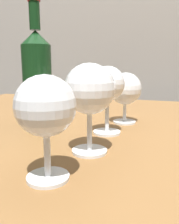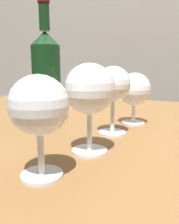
{
  "view_description": "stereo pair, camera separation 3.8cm",
  "coord_description": "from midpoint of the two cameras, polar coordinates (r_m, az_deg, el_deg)",
  "views": [
    {
      "loc": [
        0.16,
        -0.58,
        0.87
      ],
      "look_at": [
        0.04,
        -0.23,
        0.8
      ],
      "focal_mm": 36.31,
      "sensor_mm": 36.0,
      "label": 1
    },
    {
      "loc": [
        0.2,
        -0.57,
        0.87
      ],
      "look_at": [
        0.04,
        -0.23,
        0.8
      ],
      "focal_mm": 36.31,
      "sensor_mm": 36.0,
      "label": 2
    }
  ],
  "objects": [
    {
      "name": "dining_table",
      "position": [
        0.65,
        6.89,
        -9.63
      ],
      "size": [
        1.39,
        0.92,
        0.73
      ],
      "color": "brown",
      "rests_on": "ground_plane"
    },
    {
      "name": "wine_glass_amber",
      "position": [
        0.29,
        -8.99,
        0.98
      ],
      "size": [
        0.08,
        0.08,
        0.14
      ],
      "color": "white",
      "rests_on": "dining_table"
    },
    {
      "name": "wine_glass_port",
      "position": [
        0.38,
        2.91,
        5.2
      ],
      "size": [
        0.09,
        0.09,
        0.15
      ],
      "color": "white",
      "rests_on": "dining_table"
    },
    {
      "name": "wine_glass_cabernet",
      "position": [
        0.49,
        8.2,
        6.58
      ],
      "size": [
        0.08,
        0.08,
        0.15
      ],
      "color": "white",
      "rests_on": "dining_table"
    },
    {
      "name": "wine_glass_empty",
      "position": [
        0.6,
        13.04,
        5.36
      ],
      "size": [
        0.08,
        0.08,
        0.13
      ],
      "color": "white",
      "rests_on": "dining_table"
    },
    {
      "name": "wine_bottle",
      "position": [
        0.59,
        -8.98,
        8.88
      ],
      "size": [
        0.07,
        0.07,
        0.31
      ],
      "color": "#143819",
      "rests_on": "dining_table"
    }
  ]
}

